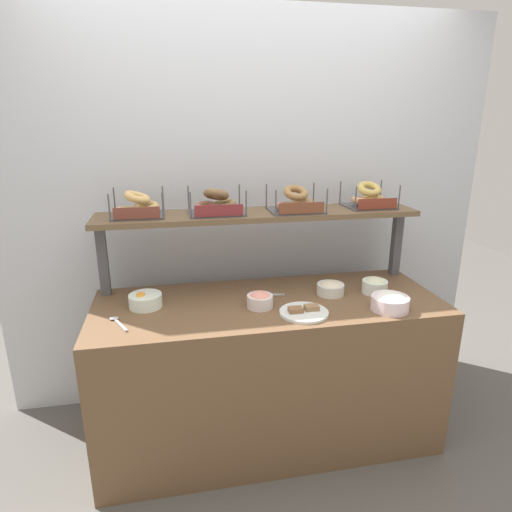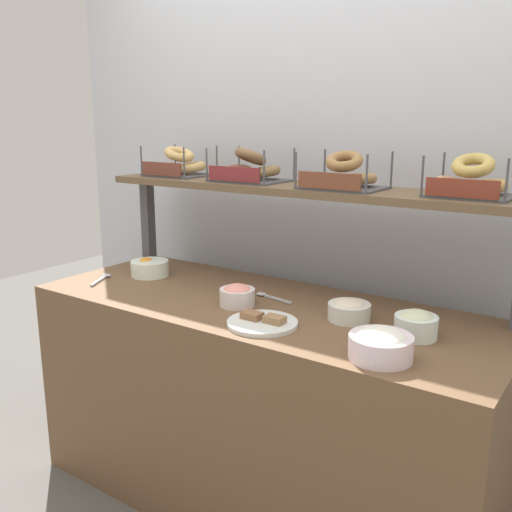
# 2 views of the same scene
# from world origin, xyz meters

# --- Properties ---
(ground_plane) EXTENTS (8.00, 8.00, 0.00)m
(ground_plane) POSITION_xyz_m (0.00, 0.00, 0.00)
(ground_plane) COLOR #595651
(back_wall) EXTENTS (3.05, 0.06, 2.40)m
(back_wall) POSITION_xyz_m (0.00, 0.55, 1.20)
(back_wall) COLOR silver
(back_wall) RESTS_ON ground_plane
(deli_counter) EXTENTS (1.85, 0.70, 0.85)m
(deli_counter) POSITION_xyz_m (0.00, 0.00, 0.42)
(deli_counter) COLOR brown
(deli_counter) RESTS_ON ground_plane
(shelf_riser_left) EXTENTS (0.05, 0.05, 0.40)m
(shelf_riser_left) POSITION_xyz_m (-0.86, 0.27, 1.05)
(shelf_riser_left) COLOR #4C4C51
(shelf_riser_left) RESTS_ON deli_counter
(upper_shelf) EXTENTS (1.81, 0.32, 0.03)m
(upper_shelf) POSITION_xyz_m (0.00, 0.27, 1.26)
(upper_shelf) COLOR brown
(upper_shelf) RESTS_ON shelf_riser_left
(bowl_fruit_salad) EXTENTS (0.17, 0.17, 0.08)m
(bowl_fruit_salad) POSITION_xyz_m (-0.64, 0.05, 0.89)
(bowl_fruit_salad) COLOR white
(bowl_fruit_salad) RESTS_ON deli_counter
(bowl_potato_salad) EXTENTS (0.15, 0.15, 0.08)m
(bowl_potato_salad) POSITION_xyz_m (0.35, 0.03, 0.89)
(bowl_potato_salad) COLOR silver
(bowl_potato_salad) RESTS_ON deli_counter
(bowl_cream_cheese) EXTENTS (0.19, 0.19, 0.09)m
(bowl_cream_cheese) POSITION_xyz_m (0.58, -0.23, 0.90)
(bowl_cream_cheese) COLOR white
(bowl_cream_cheese) RESTS_ON deli_counter
(bowl_lox_spread) EXTENTS (0.13, 0.13, 0.08)m
(bowl_lox_spread) POSITION_xyz_m (-0.06, -0.07, 0.89)
(bowl_lox_spread) COLOR silver
(bowl_lox_spread) RESTS_ON deli_counter
(bowl_scallion_spread) EXTENTS (0.14, 0.14, 0.09)m
(bowl_scallion_spread) POSITION_xyz_m (0.60, 0.00, 0.90)
(bowl_scallion_spread) COLOR white
(bowl_scallion_spread) RESTS_ON deli_counter
(serving_plate_white) EXTENTS (0.24, 0.24, 0.04)m
(serving_plate_white) POSITION_xyz_m (0.14, -0.19, 0.86)
(serving_plate_white) COLOR white
(serving_plate_white) RESTS_ON deli_counter
(serving_spoon_near_plate) EXTENTS (0.10, 0.16, 0.01)m
(serving_spoon_near_plate) POSITION_xyz_m (-0.77, -0.11, 0.86)
(serving_spoon_near_plate) COLOR #B7B7BC
(serving_spoon_near_plate) RESTS_ON deli_counter
(serving_spoon_by_edge) EXTENTS (0.18, 0.05, 0.01)m
(serving_spoon_by_edge) POSITION_xyz_m (-0.02, 0.08, 0.86)
(serving_spoon_by_edge) COLOR #B7B7BC
(serving_spoon_by_edge) RESTS_ON deli_counter
(bagel_basket_plain) EXTENTS (0.29, 0.26, 0.14)m
(bagel_basket_plain) POSITION_xyz_m (-0.66, 0.28, 1.33)
(bagel_basket_plain) COLOR #4C4C51
(bagel_basket_plain) RESTS_ON upper_shelf
(bagel_basket_cinnamon_raisin) EXTENTS (0.30, 0.25, 0.15)m
(bagel_basket_cinnamon_raisin) POSITION_xyz_m (-0.24, 0.27, 1.33)
(bagel_basket_cinnamon_raisin) COLOR #4C4C51
(bagel_basket_cinnamon_raisin) RESTS_ON upper_shelf
(bagel_basket_everything) EXTENTS (0.30, 0.26, 0.15)m
(bagel_basket_everything) POSITION_xyz_m (0.21, 0.25, 1.33)
(bagel_basket_everything) COLOR #4C4C51
(bagel_basket_everything) RESTS_ON upper_shelf
(bagel_basket_sesame) EXTENTS (0.28, 0.24, 0.15)m
(bagel_basket_sesame) POSITION_xyz_m (0.66, 0.29, 1.33)
(bagel_basket_sesame) COLOR #4C4C51
(bagel_basket_sesame) RESTS_ON upper_shelf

